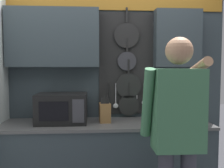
{
  "coord_description": "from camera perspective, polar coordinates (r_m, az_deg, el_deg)",
  "views": [
    {
      "loc": [
        -0.11,
        -2.54,
        1.49
      ],
      "look_at": [
        0.07,
        0.18,
        1.3
      ],
      "focal_mm": 40.0,
      "sensor_mm": 36.0,
      "label": 1
    }
  ],
  "objects": [
    {
      "name": "person",
      "position": [
        2.03,
        14.69,
        -9.34
      ],
      "size": [
        0.54,
        0.66,
        1.71
      ],
      "color": "#383842",
      "rests_on": "ground_plane"
    },
    {
      "name": "microwave",
      "position": [
        2.61,
        -11.34,
        -5.43
      ],
      "size": [
        0.51,
        0.36,
        0.3
      ],
      "color": "black",
      "rests_on": "base_cabinet_counter"
    },
    {
      "name": "utensil_crock",
      "position": [
        2.67,
        8.71,
        -6.81
      ],
      "size": [
        0.13,
        0.13,
        0.34
      ],
      "color": "white",
      "rests_on": "base_cabinet_counter"
    },
    {
      "name": "base_cabinet_counter",
      "position": [
        2.74,
        -1.31,
        -18.22
      ],
      "size": [
        2.13,
        0.58,
        0.91
      ],
      "color": "#2D383D",
      "rests_on": "ground_plane"
    },
    {
      "name": "knife_block",
      "position": [
        2.6,
        -1.65,
        -6.48
      ],
      "size": [
        0.12,
        0.16,
        0.28
      ],
      "color": "brown",
      "rests_on": "base_cabinet_counter"
    },
    {
      "name": "back_wall_unit",
      "position": [
        2.8,
        -2.11,
        3.25
      ],
      "size": [
        2.7,
        0.2,
        2.41
      ],
      "color": "#2D383D",
      "rests_on": "ground_plane"
    }
  ]
}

